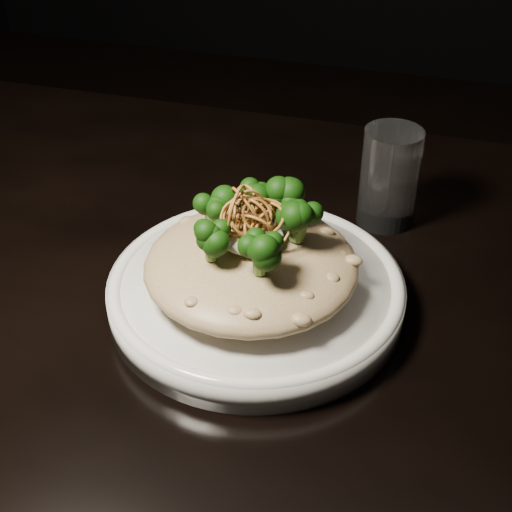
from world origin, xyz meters
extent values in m
cube|color=black|center=(0.00, 0.00, 0.73)|extent=(1.10, 0.80, 0.04)
cylinder|color=black|center=(-0.48, 0.33, 0.35)|extent=(0.05, 0.05, 0.71)
cylinder|color=white|center=(-0.02, 0.00, 0.76)|extent=(0.27, 0.27, 0.03)
ellipsoid|color=brown|center=(-0.03, 0.00, 0.80)|extent=(0.19, 0.19, 0.04)
ellipsoid|color=white|center=(-0.03, 0.00, 0.83)|extent=(0.06, 0.06, 0.02)
cylinder|color=white|center=(0.07, 0.18, 0.80)|extent=(0.07, 0.07, 0.11)
camera|label=1|loc=(0.12, -0.48, 1.18)|focal=50.00mm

